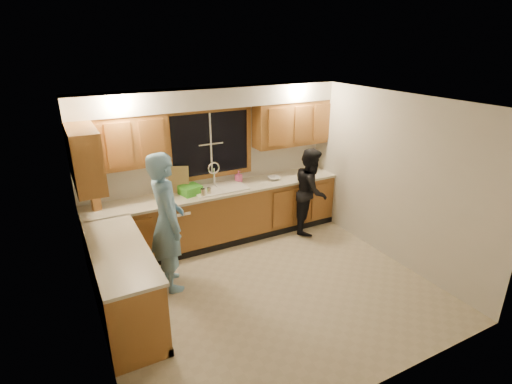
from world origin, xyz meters
TOP-DOWN VIEW (x-y plane):
  - floor at (0.00, 0.00)m, footprint 4.20×4.20m
  - ceiling at (0.00, 0.00)m, footprint 4.20×4.20m
  - wall_back at (0.00, 1.90)m, footprint 4.20×0.00m
  - wall_left at (-2.10, 0.00)m, footprint 0.00×3.80m
  - wall_right at (2.10, 0.00)m, footprint 0.00×3.80m
  - base_cabinets_back at (0.00, 1.60)m, footprint 4.20×0.60m
  - base_cabinets_left at (-1.80, 0.35)m, footprint 0.60×1.90m
  - countertop_back at (0.00, 1.58)m, footprint 4.20×0.63m
  - countertop_left at (-1.79, 0.35)m, footprint 0.63×1.90m
  - upper_cabinets_left at (-1.43, 1.73)m, footprint 1.35×0.33m
  - upper_cabinets_right at (1.43, 1.73)m, footprint 1.35×0.33m
  - upper_cabinets_return at (-1.94, 1.12)m, footprint 0.33×0.90m
  - soffit at (0.00, 1.72)m, footprint 4.20×0.35m
  - window_frame at (0.00, 1.89)m, footprint 1.44×0.03m
  - sink at (0.00, 1.60)m, footprint 0.86×0.52m
  - dishwasher at (-0.85, 1.59)m, footprint 0.60×0.56m
  - stove at (-1.80, -0.22)m, footprint 0.58×0.75m
  - man at (-1.10, 0.72)m, footprint 0.48×0.71m
  - woman at (1.54, 1.23)m, footprint 0.89×0.91m
  - knife_block at (-1.85, 1.64)m, footprint 0.13×0.12m
  - cutting_board at (-0.60, 1.78)m, footprint 0.33×0.23m
  - dish_crate at (-0.48, 1.61)m, footprint 0.35×0.34m
  - soap_bottle at (0.42, 1.76)m, footprint 0.11×0.12m
  - bowl at (1.01, 1.58)m, footprint 0.23×0.23m
  - can_left at (-0.35, 1.39)m, footprint 0.09×0.09m
  - can_right at (-0.23, 1.44)m, footprint 0.08×0.08m

SIDE VIEW (x-z plane):
  - floor at x=0.00m, z-range 0.00..0.00m
  - dishwasher at x=-0.85m, z-range 0.00..0.82m
  - base_cabinets_back at x=0.00m, z-range 0.00..0.88m
  - base_cabinets_left at x=-1.80m, z-range 0.00..0.88m
  - stove at x=-1.80m, z-range 0.00..0.90m
  - woman at x=1.54m, z-range 0.00..1.48m
  - sink at x=0.00m, z-range 0.58..1.15m
  - countertop_back at x=0.00m, z-range 0.88..0.92m
  - countertop_left at x=-1.79m, z-range 0.88..0.92m
  - bowl at x=1.01m, z-range 0.92..0.97m
  - man at x=-1.10m, z-range 0.00..1.89m
  - can_right at x=-0.23m, z-range 0.92..1.04m
  - can_left at x=-0.35m, z-range 0.92..1.05m
  - dish_crate at x=-0.48m, z-range 0.92..1.06m
  - soap_bottle at x=0.42m, z-range 0.92..1.12m
  - knife_block at x=-1.85m, z-range 0.92..1.13m
  - cutting_board at x=-0.60m, z-range 0.92..1.34m
  - wall_back at x=0.00m, z-range -0.85..3.35m
  - wall_left at x=-2.10m, z-range -0.65..3.15m
  - wall_right at x=2.10m, z-range -0.65..3.15m
  - window_frame at x=0.00m, z-range 1.03..2.17m
  - upper_cabinets_left at x=-1.43m, z-range 1.45..2.20m
  - upper_cabinets_right at x=1.43m, z-range 1.45..2.20m
  - upper_cabinets_return at x=-1.94m, z-range 1.45..2.20m
  - soffit at x=0.00m, z-range 2.20..2.50m
  - ceiling at x=0.00m, z-range 2.50..2.50m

